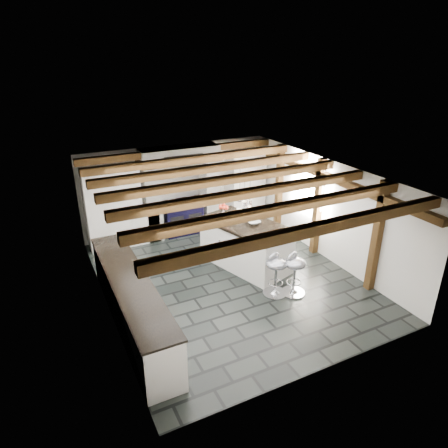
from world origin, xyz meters
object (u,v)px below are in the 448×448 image
bar_stool_near (294,269)px  range_cooker (182,216)px  kitchen_island (246,244)px  bar_stool_far (276,270)px

bar_stool_near → range_cooker: bearing=84.3°
bar_stool_near → kitchen_island: bearing=81.6°
bar_stool_near → bar_stool_far: size_ratio=0.99×
range_cooker → bar_stool_near: bearing=-76.3°
range_cooker → kitchen_island: kitchen_island is taller
kitchen_island → bar_stool_near: bearing=-96.5°
kitchen_island → bar_stool_near: kitchen_island is taller
bar_stool_near → bar_stool_far: bearing=137.8°
kitchen_island → bar_stool_far: (-0.06, -1.30, 0.03)m
range_cooker → bar_stool_far: size_ratio=1.13×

